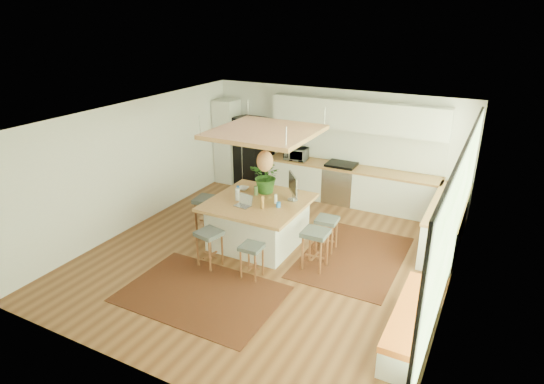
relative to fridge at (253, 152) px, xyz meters
The scene contains 37 objects.
floor 3.96m from the fridge, 55.80° to the right, with size 7.00×7.00×0.00m, color brown.
ceiling 4.24m from the fridge, 55.80° to the right, with size 7.00×7.00×0.00m, color white.
wall_back 2.23m from the fridge, ahead, with size 6.50×6.50×0.00m, color white.
wall_front 7.04m from the fridge, 72.05° to the right, with size 6.50×6.50×0.00m, color white.
wall_left 3.39m from the fridge, 108.75° to the right, with size 7.00×7.00×0.00m, color white.
wall_right 6.30m from the fridge, 30.48° to the right, with size 7.00×7.00×0.00m, color white.
window_wall 6.28m from the fridge, 30.62° to the right, with size 0.10×6.20×2.60m, color black, non-canonical shape.
pantry 0.81m from the fridge, behind, with size 0.55×0.60×2.25m, color silver.
back_counter_base 2.76m from the fridge, ahead, with size 4.20×0.60×0.88m, color silver.
back_counter_top 2.72m from the fridge, ahead, with size 4.24×0.64×0.05m, color #A36C3A.
backsplash 2.77m from the fridge, ahead, with size 4.20×0.02×0.80m, color white.
upper_cabinets 2.98m from the fridge, ahead, with size 4.20×0.34×0.70m, color silver.
range 2.50m from the fridge, ahead, with size 0.76×0.62×1.00m, color #A5A5AA, non-canonical shape.
right_counter_base 5.26m from the fridge, 13.13° to the right, with size 0.60×2.50×0.88m, color silver.
right_counter_top 5.23m from the fridge, 13.13° to the right, with size 0.64×2.54×0.05m, color #A36C3A.
window_bench 6.78m from the fridge, 40.62° to the right, with size 0.52×2.00×0.50m, color silver, non-canonical shape.
ceiling_panel 3.54m from the fridge, 56.19° to the right, with size 1.86×1.86×0.80m, color #A36C3A, non-canonical shape.
rug_near 5.28m from the fridge, 70.03° to the right, with size 2.60×1.80×0.01m, color black.
rug_right 4.53m from the fridge, 34.73° to the right, with size 1.80×2.60×0.01m, color black.
fridge is the anchor object (origin of this frame).
island 3.37m from the fridge, 58.49° to the right, with size 1.85×1.85×0.93m, color #A36C3A, non-canonical shape.
stool_near_left 4.31m from the fridge, 71.11° to the right, with size 0.42×0.42×0.70m, color #404747, non-canonical shape.
stool_near_right 4.65m from the fridge, 60.66° to the right, with size 0.37×0.37×0.63m, color #404747, non-canonical shape.
stool_right_front 4.54m from the fridge, 45.92° to the right, with size 0.45×0.45×0.76m, color #404747, non-canonical shape.
stool_right_back 4.00m from the fridge, 39.13° to the right, with size 0.41×0.41×0.69m, color #404747, non-canonical shape.
stool_left_side 3.00m from the fridge, 79.75° to the right, with size 0.46×0.46×0.78m, color #404747, non-canonical shape.
laptop 3.61m from the fridge, 63.45° to the right, with size 0.31×0.33×0.23m, color #A5A5AA, non-canonical shape.
monitor 3.44m from the fridge, 47.06° to the right, with size 0.59×0.21×0.55m, color #A5A5AA, non-canonical shape.
microwave 1.30m from the fridge, ahead, with size 0.56×0.31×0.38m, color #A5A5AA.
island_plant 2.93m from the fridge, 54.57° to the right, with size 0.65×0.72×0.57m, color #1E4C19.
island_bowl 2.73m from the fridge, 64.60° to the right, with size 0.22×0.22×0.05m, color white.
island_bottle_0 3.00m from the fridge, 66.47° to the right, with size 0.07×0.07×0.19m, color #377DDD.
island_bottle_1 3.29m from the fridge, 65.81° to the right, with size 0.07×0.07×0.19m, color silver.
island_bottle_2 3.73m from the fridge, 57.62° to the right, with size 0.07×0.07×0.19m, color #9E6B34.
island_bottle_3 3.50m from the fridge, 53.17° to the right, with size 0.07×0.07×0.19m, color white.
island_bottle_4 3.03m from the fridge, 59.24° to the right, with size 0.07×0.07×0.19m, color #617E4B.
island_bottle_5 3.71m from the fridge, 52.70° to the right, with size 0.07×0.07×0.19m, color #377DDD.
Camera 1 is at (3.63, -6.87, 4.42)m, focal length 30.06 mm.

